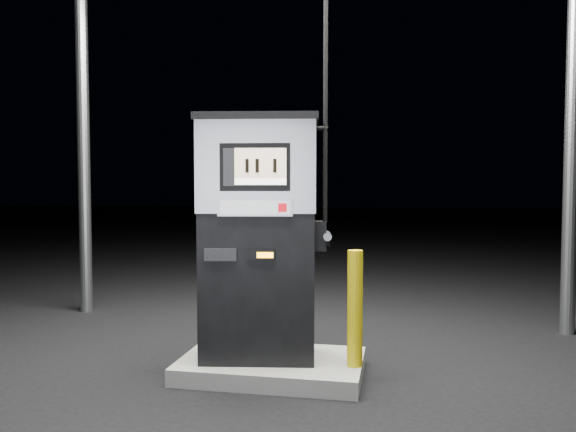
# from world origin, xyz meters

# --- Properties ---
(ground) EXTENTS (80.00, 80.00, 0.00)m
(ground) POSITION_xyz_m (0.00, 0.00, 0.00)
(ground) COLOR black
(ground) RESTS_ON ground
(pump_island) EXTENTS (1.60, 1.00, 0.15)m
(pump_island) POSITION_xyz_m (0.00, 0.00, 0.07)
(pump_island) COLOR slate
(pump_island) RESTS_ON ground
(fuel_dispenser) EXTENTS (1.22, 0.79, 4.44)m
(fuel_dispenser) POSITION_xyz_m (-0.11, -0.01, 1.25)
(fuel_dispenser) COLOR black
(fuel_dispenser) RESTS_ON pump_island
(bollard_left) EXTENTS (0.11, 0.11, 0.81)m
(bollard_left) POSITION_xyz_m (-0.63, 0.06, 0.55)
(bollard_left) COLOR gold
(bollard_left) RESTS_ON pump_island
(bollard_right) EXTENTS (0.16, 0.16, 0.99)m
(bollard_right) POSITION_xyz_m (0.74, -0.09, 0.64)
(bollard_right) COLOR gold
(bollard_right) RESTS_ON pump_island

